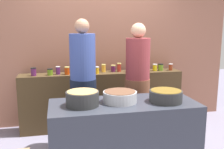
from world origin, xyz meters
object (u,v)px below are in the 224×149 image
object	(u,v)px
cook_in_cap	(137,89)
preserve_jar_11	(147,68)
preserve_jar_4	(73,69)
preserve_jar_9	(119,67)
preserve_jar_12	(155,67)
cook_with_tongs	(83,91)
preserve_jar_2	(58,70)
cooking_pot_left	(82,99)
preserve_jar_6	(97,70)
cooking_pot_center	(120,97)
cooking_pot_right	(166,96)
preserve_jar_1	(50,72)
preserve_jar_0	(34,72)
preserve_jar_10	(129,68)
preserve_jar_5	(79,69)
preserve_jar_13	(161,67)
preserve_jar_14	(171,67)
preserve_jar_7	(104,68)
preserve_jar_8	(113,68)
preserve_jar_3	(67,71)

from	to	relation	value
cook_in_cap	preserve_jar_11	bearing A→B (deg)	59.08
preserve_jar_4	preserve_jar_9	xyz separation A→B (m)	(0.78, -0.01, 0.01)
preserve_jar_12	cook_with_tongs	bearing A→B (deg)	-152.12
preserve_jar_2	cooking_pot_left	distance (m)	1.43
preserve_jar_4	preserve_jar_6	world-z (taller)	preserve_jar_4
cooking_pot_center	cooking_pot_right	xyz separation A→B (m)	(0.52, -0.10, 0.00)
preserve_jar_1	cooking_pot_center	world-z (taller)	preserve_jar_1
cooking_pot_right	cook_with_tongs	world-z (taller)	cook_with_tongs
preserve_jar_0	cooking_pot_center	world-z (taller)	preserve_jar_0
preserve_jar_2	preserve_jar_10	xyz separation A→B (m)	(1.18, -0.02, 0.01)
preserve_jar_5	cooking_pot_left	size ratio (longest dim) A/B	0.34
preserve_jar_6	preserve_jar_4	bearing A→B (deg)	163.97
preserve_jar_2	preserve_jar_13	world-z (taller)	preserve_jar_2
preserve_jar_0	preserve_jar_6	bearing A→B (deg)	-0.52
preserve_jar_14	cooking_pot_center	xyz separation A→B (m)	(-1.25, -1.34, -0.10)
preserve_jar_2	cooking_pot_center	distance (m)	1.53
preserve_jar_13	cooking_pot_right	xyz separation A→B (m)	(-0.55, -1.46, -0.10)
preserve_jar_14	cooking_pot_left	bearing A→B (deg)	-140.44
preserve_jar_9	cook_in_cap	distance (m)	0.74
preserve_jar_7	preserve_jar_8	world-z (taller)	preserve_jar_7
preserve_jar_3	cook_in_cap	world-z (taller)	cook_in_cap
preserve_jar_1	preserve_jar_6	xyz separation A→B (m)	(0.74, -0.02, 0.00)
preserve_jar_3	preserve_jar_13	xyz separation A→B (m)	(1.62, 0.05, -0.00)
preserve_jar_1	preserve_jar_10	size ratio (longest dim) A/B	0.72
preserve_jar_3	preserve_jar_7	xyz separation A→B (m)	(0.61, 0.11, 0.00)
preserve_jar_11	cook_with_tongs	size ratio (longest dim) A/B	0.07
preserve_jar_5	preserve_jar_6	bearing A→B (deg)	-23.00
preserve_jar_7	cooking_pot_right	size ratio (longest dim) A/B	0.35
preserve_jar_1	preserve_jar_6	bearing A→B (deg)	-1.24
preserve_jar_14	cook_in_cap	world-z (taller)	cook_in_cap
cooking_pot_center	preserve_jar_0	bearing A→B (deg)	128.91
preserve_jar_6	preserve_jar_9	xyz separation A→B (m)	(0.40, 0.10, 0.02)
preserve_jar_1	preserve_jar_6	world-z (taller)	preserve_jar_6
preserve_jar_3	preserve_jar_12	bearing A→B (deg)	1.58
preserve_jar_9	preserve_jar_14	size ratio (longest dim) A/B	1.27
preserve_jar_10	cook_in_cap	size ratio (longest dim) A/B	0.08
preserve_jar_9	cooking_pot_center	world-z (taller)	preserve_jar_9
preserve_jar_1	preserve_jar_13	world-z (taller)	preserve_jar_13
preserve_jar_9	preserve_jar_11	size ratio (longest dim) A/B	1.21
preserve_jar_2	preserve_jar_4	distance (m)	0.25
preserve_jar_4	preserve_jar_7	world-z (taller)	preserve_jar_4
preserve_jar_11	cooking_pot_right	distance (m)	1.45
cooking_pot_left	cook_in_cap	xyz separation A→B (m)	(0.87, 0.75, -0.12)
preserve_jar_7	preserve_jar_12	world-z (taller)	preserve_jar_7
preserve_jar_2	preserve_jar_9	distance (m)	1.02
preserve_jar_7	preserve_jar_14	bearing A→B (deg)	-3.90
preserve_jar_12	cook_with_tongs	distance (m)	1.50
preserve_jar_6	cooking_pot_right	size ratio (longest dim) A/B	0.30
preserve_jar_13	preserve_jar_9	bearing A→B (deg)	177.14
preserve_jar_2	preserve_jar_7	distance (m)	0.76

